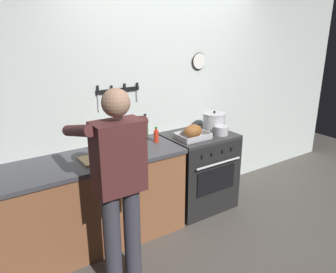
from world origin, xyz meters
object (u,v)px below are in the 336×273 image
Objects in this scene: saucepan at (221,131)px; bottle_cooking_oil at (101,140)px; roasting_pan at (193,133)px; stock_pot at (214,122)px; person_cook at (118,179)px; stove at (198,170)px; bottle_olive_oil at (145,129)px; cutting_board at (100,158)px; bottle_hot_sauce at (156,136)px.

saucepan is 1.36m from bottle_cooking_oil.
stock_pot is (0.39, 0.10, 0.04)m from roasting_pan.
person_cook is at bearing -156.94° from stock_pot.
bottle_cooking_oil is (-1.33, 0.24, 0.07)m from saucepan.
stock_pot is at bearing 78.15° from saucepan.
bottle_olive_oil reaches higher than stove.
cutting_board is (-1.46, -0.09, -0.10)m from stock_pot.
person_cook is at bearing -103.85° from bottle_cooking_oil.
stove is 0.84m from bottle_olive_oil.
bottle_hot_sauce is (0.59, -0.05, -0.05)m from bottle_cooking_oil.
saucepan is at bearing -38.45° from stove.
saucepan is at bearing -10.41° from bottle_cooking_oil.
cutting_board is (-1.23, -0.08, 0.46)m from stove.
person_cook reaches higher than bottle_cooking_oil.
bottle_olive_oil reaches higher than roasting_pan.
person_cook is at bearing -130.93° from bottle_olive_oil.
roasting_pan is 1.25× the size of bottle_cooking_oil.
stock_pot reaches higher than saucepan.
bottle_hot_sauce is (-0.74, 0.19, 0.02)m from saucepan.
cutting_board is at bearing -156.70° from bottle_olive_oil.
stove is 0.54× the size of person_cook.
person_cook is 5.90× the size of bottle_cooking_oil.
bottle_hot_sauce is (0.68, 0.12, 0.06)m from cutting_board.
saucepan reaches higher than stove.
stock_pot is at bearing 3.50° from stove.
saucepan is (-0.03, -0.17, -0.06)m from stock_pot.
stove is at bearing 141.55° from saucepan.
bottle_hot_sauce is at bearing -76.62° from bottle_olive_oil.
bottle_hot_sauce is (-0.55, 0.04, 0.52)m from stove.
person_cook is at bearing -154.31° from roasting_pan.
stock_pot is 0.96× the size of bottle_olive_oil.
person_cook is 1.04m from bottle_hot_sauce.
saucepan is at bearing -101.85° from stock_pot.
stove is 0.56m from saucepan.
person_cook is (-1.32, -0.65, 0.50)m from stove.
stove is 2.56× the size of roasting_pan.
roasting_pan is (-0.16, -0.09, 0.52)m from stove.
saucepan is 1.43m from cutting_board.
person_cook is 4.61× the size of cutting_board.
cutting_board is (-1.42, 0.08, -0.04)m from saucepan.
person_cook is 0.76m from bottle_cooking_oil.
stove is at bearing -4.66° from bottle_cooking_oil.
bottle_hot_sauce is (-0.39, 0.13, -0.00)m from roasting_pan.
cutting_board is 1.28× the size of bottle_cooking_oil.
saucepan is at bearing -14.70° from bottle_hot_sauce.
bottle_cooking_oil is at bearing 176.68° from stock_pot.
roasting_pan is 1.07m from cutting_board.
bottle_cooking_oil reaches higher than saucepan.
bottle_olive_oil is at bearing 11.17° from bottle_cooking_oil.
person_cook is at bearing -99.06° from cutting_board.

